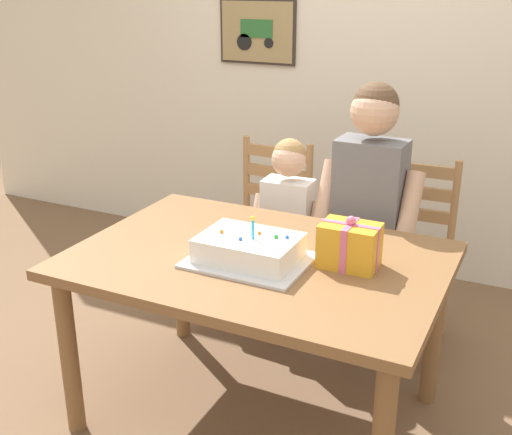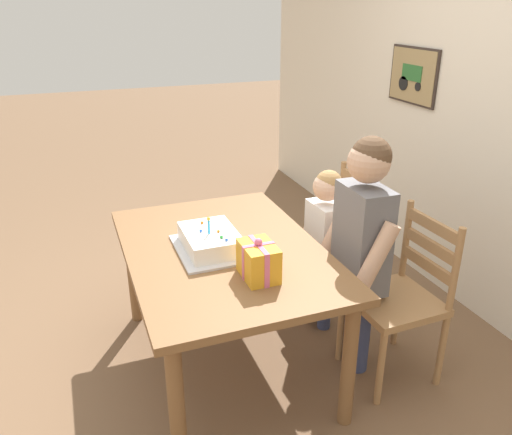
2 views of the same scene
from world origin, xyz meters
TOP-DOWN VIEW (x-y plane):
  - ground_plane at (0.00, 0.00)m, footprint 20.00×20.00m
  - back_wall at (-0.00, 1.72)m, footprint 6.40×0.11m
  - dining_table at (0.00, 0.00)m, footprint 1.40×0.97m
  - birthday_cake at (-0.01, -0.07)m, footprint 0.44×0.34m
  - gift_box_red_large at (0.34, 0.06)m, footprint 0.22×0.15m
  - chair_left at (-0.38, 0.85)m, footprint 0.44×0.44m
  - chair_right at (0.38, 0.85)m, footprint 0.43×0.43m
  - child_older at (0.23, 0.67)m, footprint 0.48×0.27m
  - child_younger at (-0.16, 0.67)m, footprint 0.37×0.21m

SIDE VIEW (x-z plane):
  - ground_plane at x=0.00m, z-range 0.00..0.00m
  - chair_left at x=-0.38m, z-range 0.01..0.93m
  - chair_right at x=0.38m, z-range 0.01..0.93m
  - child_younger at x=-0.16m, z-range 0.11..1.13m
  - dining_table at x=0.00m, z-range 0.27..1.00m
  - birthday_cake at x=-0.01m, z-range 0.68..0.87m
  - child_older at x=0.23m, z-range 0.14..1.45m
  - gift_box_red_large at x=0.34m, z-range 0.71..0.91m
  - back_wall at x=0.00m, z-range 0.00..2.60m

